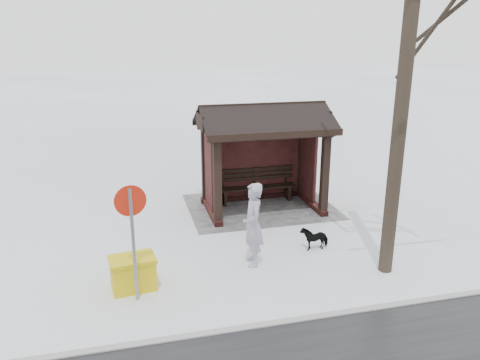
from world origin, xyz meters
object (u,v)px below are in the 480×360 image
Objects in this scene: pedestrian at (253,225)px; road_sign at (132,219)px; bus_shelter at (262,135)px; grit_bin at (133,273)px; dog at (314,238)px.

road_sign is (2.54, 0.86, 0.73)m from pedestrian.
pedestrian is at bearing -171.36° from road_sign.
pedestrian is 2.78m from road_sign.
grit_bin is (3.78, 3.81, -1.82)m from bus_shelter.
bus_shelter is 5.67m from grit_bin.
bus_shelter is at bearing 163.94° from pedestrian.
bus_shelter is 3.78m from pedestrian.
bus_shelter reaches higher than road_sign.
road_sign reaches higher than grit_bin.
bus_shelter is 3.55m from dog.
dog is 0.67× the size of grit_bin.
bus_shelter is 1.93× the size of pedestrian.
pedestrian is 0.81× the size of road_sign.
grit_bin is 1.38m from road_sign.
grit_bin is (4.22, 0.84, 0.07)m from dog.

